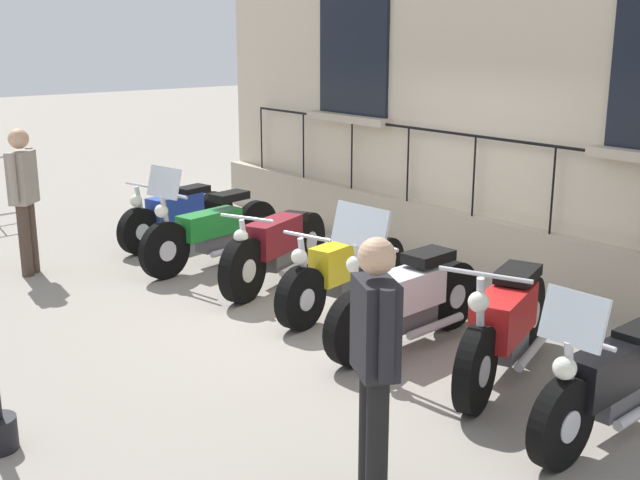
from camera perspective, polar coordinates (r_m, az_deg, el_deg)
ground_plane at (r=8.54m, az=1.84°, el=-4.82°), size 60.00×60.00×0.00m
motorcycle_blue at (r=11.10m, az=-10.13°, el=1.74°), size 1.98×0.74×0.92m
motorcycle_green at (r=10.01m, az=-7.77°, el=0.70°), size 2.21×0.70×1.33m
motorcycle_maroon at (r=9.16m, az=-3.17°, el=-0.57°), size 2.00×1.02×0.93m
motorcycle_yellow at (r=8.36m, az=1.76°, el=-2.32°), size 2.08×0.75×0.94m
motorcycle_white at (r=7.42m, az=6.13°, el=-4.28°), size 2.03×0.74×1.43m
motorcycle_red at (r=6.89m, az=13.07°, el=-6.10°), size 2.04×1.03×1.10m
motorcycle_black at (r=6.20m, az=20.37°, el=-9.41°), size 2.04×0.55×1.23m
pedestrian_standing at (r=4.88m, az=3.94°, el=-8.21°), size 0.35×0.49×1.70m
pedestrian_walking at (r=10.06m, az=-20.43°, el=3.19°), size 0.41×0.41×1.76m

